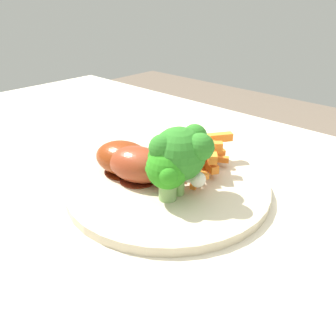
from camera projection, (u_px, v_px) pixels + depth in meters
dining_table at (123, 248)px, 0.50m from camera, size 1.19×0.76×0.71m
dinner_plate at (168, 186)px, 0.45m from camera, size 0.26×0.26×0.01m
broccoli_floret_front at (181, 152)px, 0.39m from camera, size 0.07×0.07×0.08m
broccoli_floret_middle at (167, 168)px, 0.39m from camera, size 0.05×0.05×0.07m
carrot_fries_pile at (191, 152)px, 0.48m from camera, size 0.13×0.11×0.04m
chicken_drumstick_near at (126, 159)px, 0.46m from camera, size 0.14×0.08×0.04m
chicken_drumstick_far at (141, 165)px, 0.44m from camera, size 0.14×0.08×0.05m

